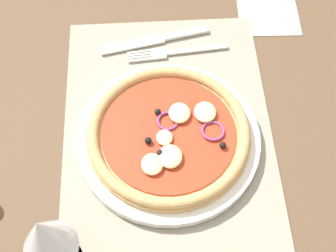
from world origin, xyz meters
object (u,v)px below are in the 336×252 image
(plate, at_px, (168,139))
(wine_glass, at_px, (45,237))
(knife, at_px, (154,40))
(napkin, at_px, (268,11))
(fork, at_px, (172,52))
(pizza, at_px, (168,133))

(plate, bearing_deg, wine_glass, 138.21)
(plate, height_order, knife, plate)
(napkin, bearing_deg, wine_glass, 141.14)
(fork, height_order, knife, knife)
(plate, distance_m, napkin, 0.34)
(wine_glass, bearing_deg, fork, -26.39)
(pizza, distance_m, wine_glass, 0.25)
(plate, relative_size, pizza, 1.13)
(plate, relative_size, napkin, 2.32)
(fork, xyz_separation_m, wine_glass, (-0.36, 0.18, 0.10))
(wine_glass, bearing_deg, plate, -41.79)
(pizza, height_order, wine_glass, wine_glass)
(fork, bearing_deg, napkin, -158.26)
(plate, distance_m, knife, 0.21)
(plate, distance_m, wine_glass, 0.26)
(fork, distance_m, napkin, 0.21)
(knife, bearing_deg, napkin, -174.98)
(plate, xyz_separation_m, knife, (0.21, 0.01, -0.00))
(fork, relative_size, wine_glass, 1.21)
(pizza, bearing_deg, knife, 3.84)
(knife, bearing_deg, fork, 124.54)
(pizza, xyz_separation_m, knife, (0.21, 0.01, -0.02))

